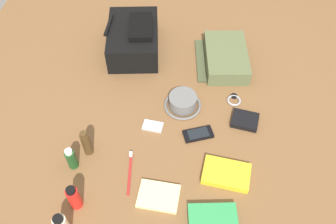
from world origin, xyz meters
The scene contains 14 objects.
ground_plane centered at (0.00, 0.00, -0.01)m, with size 2.64×2.02×0.02m, color brown.
backpack centered at (0.40, 0.22, 0.07)m, with size 0.36×0.28×0.16m.
toiletry_pouch centered at (0.36, -0.23, 0.04)m, with size 0.32×0.27×0.08m.
bucket_hat centered at (0.07, -0.06, 0.03)m, with size 0.16×0.16×0.06m.
sunscreen_spray centered at (-0.43, 0.28, 0.06)m, with size 0.04×0.04×0.12m.
shampoo_bottle centered at (-0.27, 0.34, 0.05)m, with size 0.04×0.04×0.11m.
cologne_bottle centered at (-0.21, 0.29, 0.06)m, with size 0.04×0.04×0.13m.
travel_guidebook centered at (-0.25, -0.25, 0.01)m, with size 0.13×0.19×0.03m.
cell_phone centered at (-0.07, -0.13, 0.01)m, with size 0.10×0.13×0.01m.
media_player centered at (-0.06, 0.06, 0.01)m, with size 0.06×0.09×0.01m.
wristwatch centered at (0.13, -0.28, 0.01)m, with size 0.07×0.06×0.01m.
toothbrush centered at (-0.27, 0.11, 0.01)m, with size 0.18×0.03×0.02m.
wallet centered at (0.02, -0.33, 0.01)m, with size 0.09×0.11×0.02m, color black.
notepad centered at (-0.36, -0.01, 0.01)m, with size 0.11×0.15×0.02m, color beige.
Camera 1 is at (-0.91, -0.11, 1.25)m, focal length 38.63 mm.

